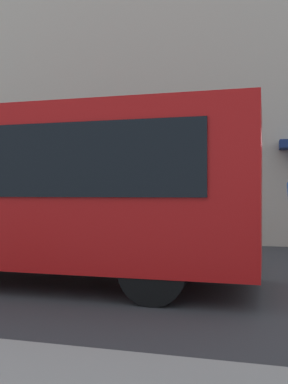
{
  "coord_description": "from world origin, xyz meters",
  "views": [
    {
      "loc": [
        -0.9,
        7.42,
        1.62
      ],
      "look_at": [
        1.04,
        0.32,
        1.63
      ],
      "focal_mm": 41.51,
      "sensor_mm": 36.0,
      "label": 1
    }
  ],
  "objects": [
    {
      "name": "ground_plane",
      "position": [
        0.0,
        0.0,
        0.0
      ],
      "size": [
        60.0,
        60.0,
        0.0
      ],
      "primitive_type": "plane",
      "color": "#38383A"
    },
    {
      "name": "building_facade_far",
      "position": [
        -0.02,
        -6.8,
        5.99
      ],
      "size": [
        28.0,
        1.55,
        12.0
      ],
      "color": "beige",
      "rests_on": "ground_plane"
    },
    {
      "name": "red_bus",
      "position": [
        3.67,
        0.17,
        1.68
      ],
      "size": [
        9.05,
        2.54,
        3.08
      ],
      "color": "red",
      "rests_on": "ground_plane"
    }
  ]
}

